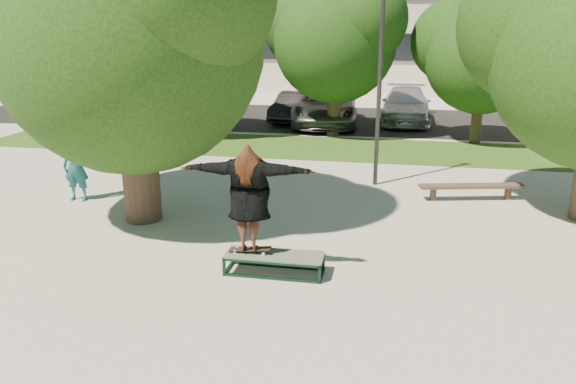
% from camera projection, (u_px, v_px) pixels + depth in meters
% --- Properties ---
extents(ground, '(120.00, 120.00, 0.00)m').
position_uv_depth(ground, '(315.00, 248.00, 11.48)').
color(ground, '#ADA99F').
rests_on(ground, ground).
extents(grass_strip, '(30.00, 4.00, 0.02)m').
position_uv_depth(grass_strip, '(380.00, 150.00, 20.22)').
color(grass_strip, '#204714').
rests_on(grass_strip, ground).
extents(asphalt_strip, '(40.00, 8.00, 0.01)m').
position_uv_depth(asphalt_strip, '(363.00, 120.00, 26.52)').
color(asphalt_strip, black).
rests_on(asphalt_strip, ground).
extents(tree_left, '(6.96, 5.95, 7.12)m').
position_uv_depth(tree_left, '(127.00, 23.00, 12.00)').
color(tree_left, '#38281E').
rests_on(tree_left, ground).
extents(bg_tree_left, '(5.28, 4.51, 5.77)m').
position_uv_depth(bg_tree_left, '(191.00, 41.00, 21.99)').
color(bg_tree_left, '#38281E').
rests_on(bg_tree_left, ground).
extents(bg_tree_mid, '(5.76, 4.92, 6.24)m').
position_uv_depth(bg_tree_mid, '(334.00, 33.00, 21.86)').
color(bg_tree_mid, '#38281E').
rests_on(bg_tree_mid, ground).
extents(bg_tree_right, '(5.04, 4.31, 5.43)m').
position_uv_depth(bg_tree_right, '(481.00, 49.00, 20.54)').
color(bg_tree_right, '#38281E').
rests_on(bg_tree_right, ground).
extents(lamppost, '(0.25, 0.15, 6.11)m').
position_uv_depth(lamppost, '(380.00, 72.00, 15.08)').
color(lamppost, '#2D2D30').
rests_on(lamppost, ground).
extents(grind_box, '(1.80, 0.60, 0.38)m').
position_uv_depth(grind_box, '(274.00, 264.00, 10.29)').
color(grind_box, black).
rests_on(grind_box, ground).
extents(skater_rig, '(2.42, 0.71, 2.03)m').
position_uv_depth(skater_rig, '(249.00, 198.00, 10.01)').
color(skater_rig, white).
rests_on(skater_rig, grind_box).
extents(bystander, '(0.69, 0.47, 1.85)m').
position_uv_depth(bystander, '(76.00, 166.00, 14.33)').
color(bystander, '#195861').
rests_on(bystander, ground).
extents(bench, '(2.70, 0.97, 0.41)m').
position_uv_depth(bench, '(471.00, 187.00, 14.51)').
color(bench, '#4A372C').
rests_on(bench, ground).
extents(car_silver_a, '(2.13, 4.91, 1.65)m').
position_uv_depth(car_silver_a, '(194.00, 97.00, 28.30)').
color(car_silver_a, '#B3B4B8').
rests_on(car_silver_a, asphalt_strip).
extents(car_dark, '(1.81, 4.16, 1.33)m').
position_uv_depth(car_dark, '(294.00, 107.00, 26.11)').
color(car_dark, black).
rests_on(car_dark, asphalt_strip).
extents(car_grey, '(3.26, 6.15, 1.65)m').
position_uv_depth(car_grey, '(325.00, 107.00, 25.08)').
color(car_grey, slate).
rests_on(car_grey, asphalt_strip).
extents(car_silver_b, '(2.19, 5.34, 1.55)m').
position_uv_depth(car_silver_b, '(406.00, 105.00, 25.84)').
color(car_silver_b, silver).
rests_on(car_silver_b, asphalt_strip).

